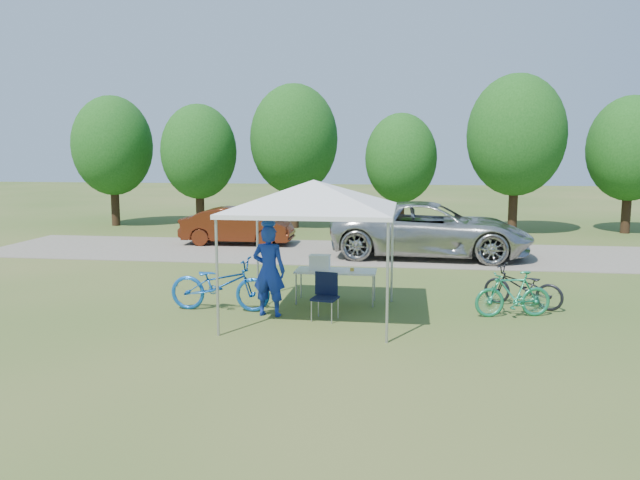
% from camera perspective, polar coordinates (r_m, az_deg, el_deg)
% --- Properties ---
extents(ground, '(100.00, 100.00, 0.00)m').
position_cam_1_polar(ground, '(12.53, -0.58, -7.04)').
color(ground, '#2D5119').
rests_on(ground, ground).
extents(gravel_strip, '(24.00, 5.00, 0.02)m').
position_cam_1_polar(gravel_strip, '(20.30, 2.80, -1.14)').
color(gravel_strip, gray).
rests_on(gravel_strip, ground).
extents(canopy, '(4.53, 4.53, 3.00)m').
position_cam_1_polar(canopy, '(12.11, -0.60, 5.17)').
color(canopy, '#A5A5AA').
rests_on(canopy, ground).
extents(treeline, '(24.89, 4.28, 6.30)m').
position_cam_1_polar(treeline, '(26.09, 3.44, 8.69)').
color(treeline, '#382314').
rests_on(treeline, ground).
extents(folding_table, '(1.75, 0.73, 0.72)m').
position_cam_1_polar(folding_table, '(13.55, 1.46, -2.95)').
color(folding_table, white).
rests_on(folding_table, ground).
extents(folding_chair, '(0.54, 0.56, 0.91)m').
position_cam_1_polar(folding_chair, '(12.28, 0.52, -4.76)').
color(folding_chair, black).
rests_on(folding_chair, ground).
extents(cooler, '(0.45, 0.31, 0.33)m').
position_cam_1_polar(cooler, '(13.56, -0.02, -2.05)').
color(cooler, white).
rests_on(cooler, folding_table).
extents(ice_cream_cup, '(0.09, 0.09, 0.07)m').
position_cam_1_polar(ice_cream_cup, '(13.45, 2.95, -2.71)').
color(ice_cream_cup, gold).
rests_on(ice_cream_cup, folding_table).
extents(cyclist, '(0.71, 0.51, 1.83)m').
position_cam_1_polar(cyclist, '(12.47, -4.69, -2.83)').
color(cyclist, '#122B9A').
rests_on(cyclist, ground).
extents(bike_blue, '(2.10, 0.74, 1.10)m').
position_cam_1_polar(bike_blue, '(13.07, -9.12, -4.02)').
color(bike_blue, '#1353AB').
rests_on(bike_blue, ground).
extents(bike_green, '(1.60, 0.76, 0.92)m').
position_cam_1_polar(bike_green, '(13.00, 17.23, -4.75)').
color(bike_green, '#1D8357').
rests_on(bike_green, ground).
extents(bike_dark, '(1.76, 1.29, 0.88)m').
position_cam_1_polar(bike_dark, '(13.85, 18.04, -4.09)').
color(bike_dark, black).
rests_on(bike_dark, ground).
extents(minivan, '(6.27, 3.14, 1.70)m').
position_cam_1_polar(minivan, '(19.62, 10.09, 0.96)').
color(minivan, '#B4B4AF').
rests_on(minivan, gravel_strip).
extents(sedan, '(3.95, 1.45, 1.29)m').
position_cam_1_polar(sedan, '(22.13, -7.55, 1.29)').
color(sedan, '#54200E').
rests_on(sedan, gravel_strip).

